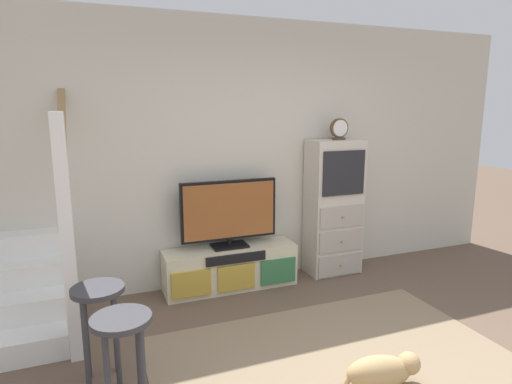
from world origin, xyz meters
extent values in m
cube|color=beige|center=(0.00, 2.46, 1.35)|extent=(6.40, 0.12, 2.70)
cube|color=#847056|center=(0.00, 0.60, 0.01)|extent=(2.60, 1.80, 0.01)
cube|color=beige|center=(-0.30, 2.20, 0.22)|extent=(1.35, 0.36, 0.43)
cube|color=#B79333|center=(-0.75, 2.01, 0.18)|extent=(0.38, 0.02, 0.26)
cube|color=#B79333|center=(-0.30, 2.01, 0.18)|extent=(0.38, 0.02, 0.26)
cube|color=#337042|center=(0.15, 2.01, 0.18)|extent=(0.38, 0.02, 0.26)
cube|color=black|center=(-0.30, 2.01, 0.38)|extent=(0.61, 0.02, 0.09)
cube|color=black|center=(-0.30, 2.22, 0.44)|extent=(0.36, 0.22, 0.02)
cylinder|color=black|center=(-0.30, 2.22, 0.49)|extent=(0.05, 0.05, 0.06)
cube|color=black|center=(-0.30, 2.22, 0.82)|extent=(0.98, 0.05, 0.60)
cube|color=brown|center=(-0.30, 2.19, 0.82)|extent=(0.93, 0.01, 0.55)
cube|color=beige|center=(0.90, 2.21, 0.74)|extent=(0.58, 0.34, 1.48)
cube|color=#ADA497|center=(0.90, 2.03, 0.14)|extent=(0.53, 0.02, 0.23)
sphere|color=olive|center=(0.90, 2.01, 0.14)|extent=(0.03, 0.03, 0.03)
cube|color=#ADA497|center=(0.90, 2.03, 0.41)|extent=(0.53, 0.02, 0.23)
sphere|color=olive|center=(0.90, 2.01, 0.41)|extent=(0.03, 0.03, 0.03)
cube|color=#ADA497|center=(0.90, 2.03, 0.68)|extent=(0.53, 0.02, 0.23)
sphere|color=olive|center=(0.90, 2.01, 0.68)|extent=(0.03, 0.03, 0.03)
cube|color=#232328|center=(0.90, 2.03, 1.15)|extent=(0.49, 0.02, 0.47)
cube|color=#4C3823|center=(0.92, 2.19, 1.49)|extent=(0.12, 0.08, 0.02)
cylinder|color=brown|center=(0.92, 2.19, 1.61)|extent=(0.20, 0.04, 0.20)
cylinder|color=silver|center=(0.92, 2.16, 1.61)|extent=(0.17, 0.01, 0.17)
cube|color=white|center=(-2.25, 1.53, 0.10)|extent=(0.90, 0.26, 0.19)
cube|color=white|center=(-2.25, 1.79, 0.19)|extent=(0.90, 0.26, 0.38)
cube|color=white|center=(-2.25, 2.05, 0.29)|extent=(0.90, 0.26, 0.57)
cube|color=white|center=(-2.25, 2.31, 0.38)|extent=(0.90, 0.26, 0.76)
cube|color=white|center=(-2.25, 2.57, 0.47)|extent=(0.90, 0.26, 0.95)
cube|color=white|center=(-1.75, 1.40, 0.90)|extent=(0.09, 0.09, 1.80)
cube|color=#9E7547|center=(-1.75, 2.05, 1.70)|extent=(0.06, 1.33, 0.99)
cylinder|color=#333338|center=(-1.37, 0.47, 0.32)|extent=(0.04, 0.04, 0.65)
cylinder|color=#333338|center=(-1.56, 0.66, 0.32)|extent=(0.04, 0.04, 0.65)
cylinder|color=#333338|center=(-1.37, 0.66, 0.32)|extent=(0.04, 0.04, 0.65)
cylinder|color=#333338|center=(-1.47, 0.57, 0.66)|extent=(0.34, 0.34, 0.03)
cylinder|color=#333338|center=(-1.67, 0.94, 0.33)|extent=(0.04, 0.04, 0.65)
cylinder|color=#333338|center=(-1.48, 0.94, 0.33)|extent=(0.04, 0.04, 0.65)
cylinder|color=#333338|center=(-1.67, 1.13, 0.33)|extent=(0.04, 0.04, 0.65)
cylinder|color=#333338|center=(-1.48, 1.13, 0.33)|extent=(0.04, 0.04, 0.65)
cylinder|color=#333338|center=(-1.58, 1.03, 0.67)|extent=(0.34, 0.34, 0.03)
ellipsoid|color=tan|center=(0.12, 0.31, 0.11)|extent=(0.47, 0.29, 0.22)
sphere|color=tan|center=(0.32, 0.27, 0.15)|extent=(0.15, 0.15, 0.15)
cylinder|color=tan|center=(-0.09, 0.36, 0.08)|extent=(0.11, 0.06, 0.16)
camera|label=1|loc=(-1.57, -1.77, 1.83)|focal=30.20mm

